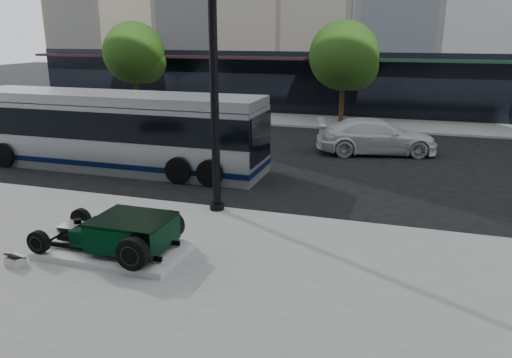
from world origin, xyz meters
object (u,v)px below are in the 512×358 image
(lamppost, at_px, (214,85))
(white_sedan, at_px, (376,136))
(hot_rod, at_px, (125,232))
(transit_bus, at_px, (113,130))

(lamppost, xyz_separation_m, white_sedan, (3.86, 9.18, -2.99))
(hot_rod, bearing_deg, lamppost, 76.47)
(hot_rod, bearing_deg, white_sedan, 69.68)
(lamppost, bearing_deg, transit_bus, 147.41)
(hot_rod, height_order, transit_bus, transit_bus)
(transit_bus, relative_size, white_sedan, 2.33)
(hot_rod, relative_size, lamppost, 0.41)
(hot_rod, xyz_separation_m, lamppost, (0.86, 3.58, 3.05))
(lamppost, relative_size, white_sedan, 1.50)
(transit_bus, bearing_deg, hot_rod, -55.94)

